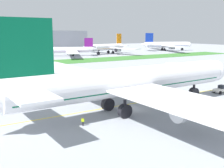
{
  "coord_description": "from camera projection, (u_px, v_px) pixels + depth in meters",
  "views": [
    {
      "loc": [
        -33.55,
        -44.8,
        16.04
      ],
      "look_at": [
        0.2,
        8.87,
        4.0
      ],
      "focal_mm": 43.11,
      "sensor_mm": 36.0,
      "label": 1
    }
  ],
  "objects": [
    {
      "name": "parked_airliner_far_centre",
      "position": [
        109.0,
        47.0,
        209.05
      ],
      "size": [
        36.62,
        56.3,
        15.61
      ],
      "color": "white",
      "rests_on": "ground"
    },
    {
      "name": "ground_crew_wingwalker_port",
      "position": [
        83.0,
        121.0,
        46.99
      ],
      "size": [
        0.48,
        0.4,
        1.55
      ],
      "color": "black",
      "rests_on": "ground"
    },
    {
      "name": "grass_median_strip",
      "position": [
        20.0,
        64.0,
        140.15
      ],
      "size": [
        320.0,
        24.0,
        0.1
      ],
      "primitive_type": "cube",
      "color": "#38722D",
      "rests_on": "ground"
    },
    {
      "name": "airliner_foreground",
      "position": [
        129.0,
        82.0,
        54.69
      ],
      "size": [
        61.35,
        98.38,
        18.42
      ],
      "color": "white",
      "rests_on": "ground"
    },
    {
      "name": "service_truck_baggage_loader",
      "position": [
        170.0,
        66.0,
        118.12
      ],
      "size": [
        6.04,
        4.12,
        3.19
      ],
      "color": "white",
      "rests_on": "ground"
    },
    {
      "name": "pushback_tug",
      "position": [
        220.0,
        89.0,
        72.98
      ],
      "size": [
        5.78,
        2.39,
        2.14
      ],
      "color": "white",
      "rests_on": "ground"
    },
    {
      "name": "ground_plane",
      "position": [
        133.0,
        109.0,
        57.8
      ],
      "size": [
        600.0,
        600.0,
        0.0
      ],
      "primitive_type": "plane",
      "color": "#9399A0",
      "rests_on": "ground"
    },
    {
      "name": "terminal_building",
      "position": [
        29.0,
        42.0,
        216.07
      ],
      "size": [
        95.25,
        20.0,
        18.0
      ],
      "primitive_type": "cube",
      "color": "gray",
      "rests_on": "ground"
    },
    {
      "name": "parked_airliner_far_right",
      "position": [
        166.0,
        45.0,
        247.0
      ],
      "size": [
        47.01,
        76.14,
        16.07
      ],
      "color": "white",
      "rests_on": "ground"
    },
    {
      "name": "parked_airliner_far_left",
      "position": [
        70.0,
        50.0,
        190.25
      ],
      "size": [
        38.63,
        63.06,
        12.66
      ],
      "color": "white",
      "rests_on": "ground"
    },
    {
      "name": "apron_taxi_line",
      "position": [
        124.0,
        105.0,
        60.83
      ],
      "size": [
        280.0,
        0.36,
        0.01
      ],
      "primitive_type": "cube",
      "color": "yellow",
      "rests_on": "ground"
    }
  ]
}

